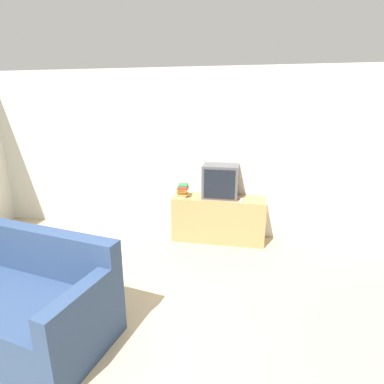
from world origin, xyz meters
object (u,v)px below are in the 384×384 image
at_px(book_stack, 183,190).
at_px(tv_stand, 218,219).
at_px(couch, 10,300).
at_px(television, 220,181).
at_px(remote_on_stand, 242,201).

bearing_deg(book_stack, tv_stand, 5.39).
bearing_deg(couch, book_stack, 73.59).
height_order(couch, book_stack, couch).
relative_size(tv_stand, book_stack, 6.32).
xyz_separation_m(television, book_stack, (-0.57, -0.08, -0.15)).
height_order(tv_stand, remote_on_stand, remote_on_stand).
bearing_deg(remote_on_stand, tv_stand, 160.75).
xyz_separation_m(couch, remote_on_stand, (2.06, 2.22, 0.39)).
height_order(tv_stand, book_stack, book_stack).
bearing_deg(tv_stand, book_stack, -174.61).
relative_size(tv_stand, remote_on_stand, 7.82).
bearing_deg(tv_stand, remote_on_stand, -19.25).
bearing_deg(couch, television, 64.32).
height_order(book_stack, remote_on_stand, book_stack).
bearing_deg(television, book_stack, -171.56).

